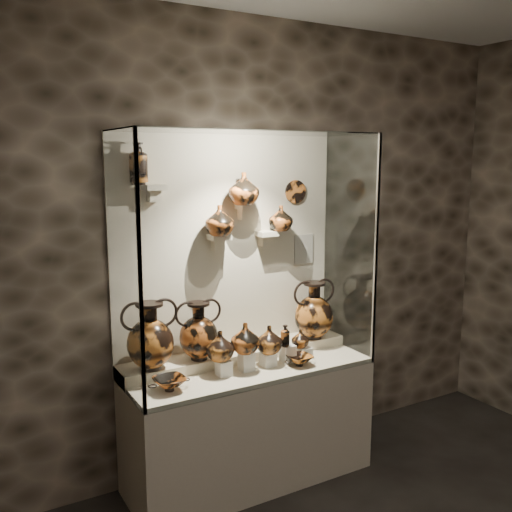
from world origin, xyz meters
The scene contains 36 objects.
wall_back centered at (0.00, 2.50, 1.60)m, with size 5.00×0.02×3.20m, color #2C251B.
plinth centered at (0.00, 2.18, 0.40)m, with size 1.70×0.60×0.80m, color beige.
front_tier centered at (0.00, 2.18, 0.82)m, with size 1.68×0.58×0.03m, color beige.
rear_tier centered at (0.00, 2.35, 0.85)m, with size 1.70×0.25×0.10m, color beige.
back_panel centered at (0.00, 2.50, 1.60)m, with size 1.70×0.03×1.60m, color beige.
glass_front centered at (0.00, 1.88, 1.60)m, with size 1.70×0.01×1.60m, color white.
glass_left centered at (-0.85, 2.18, 1.60)m, with size 0.01×0.60×1.60m, color white.
glass_right centered at (0.85, 2.18, 1.60)m, with size 0.01×0.60×1.60m, color white.
glass_top centered at (0.00, 2.18, 2.40)m, with size 1.70×0.60×0.01m, color white.
frame_post_left centered at (-0.84, 1.89, 1.60)m, with size 0.02×0.02×1.60m, color gray.
frame_post_right centered at (0.84, 1.89, 1.60)m, with size 0.02×0.02×1.60m, color gray.
pedestal_a centered at (-0.22, 2.13, 0.88)m, with size 0.09×0.09×0.10m, color silver.
pedestal_b centered at (-0.05, 2.13, 0.90)m, with size 0.09×0.09×0.13m, color silver.
pedestal_c centered at (0.12, 2.13, 0.88)m, with size 0.09×0.09×0.09m, color silver.
pedestal_d centered at (0.28, 2.13, 0.89)m, with size 0.09×0.09×0.12m, color silver.
pedestal_e centered at (0.42, 2.13, 0.87)m, with size 0.09×0.09×0.08m, color silver.
bracket_ul centered at (-0.55, 2.42, 2.05)m, with size 0.14×0.12×0.04m, color beige.
bracket_ca centered at (-0.10, 2.42, 1.70)m, with size 0.14×0.12×0.04m, color beige.
bracket_cb centered at (0.10, 2.42, 1.90)m, with size 0.10×0.12×0.04m, color beige.
bracket_cc centered at (0.28, 2.42, 1.70)m, with size 0.14×0.12×0.04m, color beige.
amphora_left centered at (-0.65, 2.29, 1.12)m, with size 0.35×0.35×0.44m, color #9F571E, non-canonical shape.
amphora_mid centered at (-0.31, 2.31, 1.10)m, with size 0.32×0.32×0.40m, color #99491B, non-canonical shape.
amphora_right centered at (0.62, 2.30, 1.12)m, with size 0.35×0.35×0.43m, color #9F571E, non-canonical shape.
jug_a centered at (-0.24, 2.15, 1.03)m, with size 0.19×0.19×0.20m, color #9F571E.
jug_b centered at (-0.07, 2.12, 1.06)m, with size 0.19×0.19×0.20m, color #99491B.
jug_c centered at (0.13, 2.13, 1.02)m, with size 0.18×0.18×0.19m, color #9F571E.
jug_e centered at (0.39, 2.15, 0.98)m, with size 0.12×0.12×0.13m, color #9F571E.
lekythos_small centered at (0.25, 2.11, 1.04)m, with size 0.08×0.08×0.17m, color #99491B, non-canonical shape.
kylix_left centered at (-0.62, 2.07, 0.88)m, with size 0.25×0.22×0.10m, color #99491B, non-canonical shape.
kylix_right centered at (0.31, 2.03, 0.87)m, with size 0.22×0.19×0.09m, color #9F571E, non-canonical shape.
lekythos_tall centered at (-0.65, 2.41, 2.22)m, with size 0.12×0.12×0.30m, color #9F571E, non-canonical shape.
ovoid_vase_a centered at (-0.12, 2.37, 1.82)m, with size 0.20×0.20×0.21m, color #99491B.
ovoid_vase_b centered at (0.06, 2.36, 2.03)m, with size 0.21×0.21×0.22m, color #99491B.
ovoid_vase_c centered at (0.38, 2.38, 1.81)m, with size 0.17×0.17×0.18m, color #99491B.
wall_plate centered at (0.56, 2.47, 1.99)m, with size 0.17×0.17×0.02m, color #BB6124.
info_placard centered at (0.64, 2.47, 1.55)m, with size 0.17×0.01×0.22m, color beige.
Camera 1 is at (-1.81, -1.05, 2.23)m, focal length 40.00 mm.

